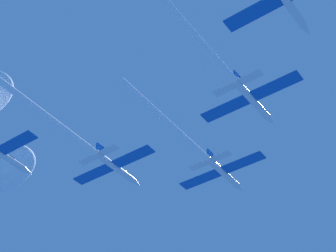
{
  "coord_description": "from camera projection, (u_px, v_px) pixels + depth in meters",
  "views": [
    {
      "loc": [
        38.41,
        -69.13,
        -55.96
      ],
      "look_at": [
        0.1,
        -15.77,
        -0.13
      ],
      "focal_mm": 59.97,
      "sensor_mm": 36.0,
      "label": 1
    }
  ],
  "objects": [
    {
      "name": "jet_lead",
      "position": [
        199.0,
        151.0,
        91.26
      ],
      "size": [
        16.01,
        34.71,
        2.65
      ],
      "color": "silver"
    },
    {
      "name": "jet_left_wing",
      "position": [
        88.0,
        146.0,
        89.37
      ],
      "size": [
        16.01,
        33.02,
        2.65
      ],
      "color": "silver"
    },
    {
      "name": "jet_right_wing",
      "position": [
        218.0,
        61.0,
        76.59
      ],
      "size": [
        16.01,
        39.23,
        2.65
      ],
      "color": "silver"
    }
  ]
}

